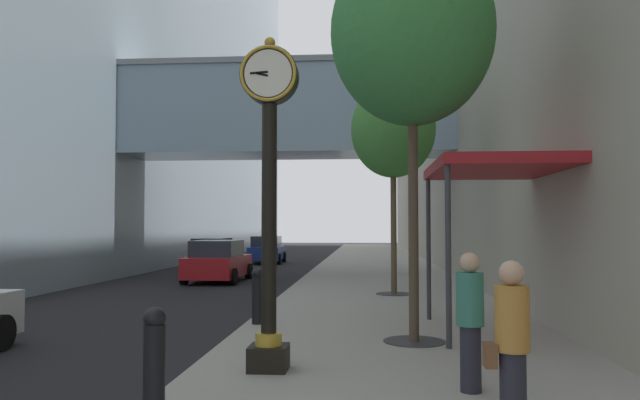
{
  "coord_description": "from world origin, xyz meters",
  "views": [
    {
      "loc": [
        2.57,
        -1.03,
        2.18
      ],
      "look_at": [
        0.94,
        20.43,
        3.15
      ],
      "focal_mm": 33.84,
      "sensor_mm": 36.0,
      "label": 1
    }
  ],
  "objects_px": {
    "bollard_fourth": "(257,295)",
    "car_blue_trailing": "(267,250)",
    "car_silver_mid": "(213,254)",
    "street_tree_near": "(412,33)",
    "street_clock": "(269,185)",
    "bollard_second": "(154,359)",
    "pedestrian_walking": "(512,342)",
    "car_red_far": "(218,262)",
    "pedestrian_by_clock": "(470,317)",
    "street_tree_mid_near": "(393,130)"
  },
  "relations": [
    {
      "from": "bollard_fourth",
      "to": "car_blue_trailing",
      "type": "height_order",
      "value": "car_blue_trailing"
    },
    {
      "from": "car_silver_mid",
      "to": "car_blue_trailing",
      "type": "height_order",
      "value": "car_blue_trailing"
    },
    {
      "from": "street_tree_near",
      "to": "street_clock",
      "type": "bearing_deg",
      "value": -134.22
    },
    {
      "from": "street_tree_near",
      "to": "bollard_second",
      "type": "bearing_deg",
      "value": -124.96
    },
    {
      "from": "street_clock",
      "to": "bollard_fourth",
      "type": "bearing_deg",
      "value": 102.45
    },
    {
      "from": "pedestrian_walking",
      "to": "car_silver_mid",
      "type": "distance_m",
      "value": 26.37
    },
    {
      "from": "pedestrian_walking",
      "to": "car_blue_trailing",
      "type": "xyz_separation_m",
      "value": [
        -7.4,
        29.9,
        -0.25
      ]
    },
    {
      "from": "bollard_fourth",
      "to": "car_silver_mid",
      "type": "bearing_deg",
      "value": 107.22
    },
    {
      "from": "street_tree_near",
      "to": "bollard_fourth",
      "type": "bearing_deg",
      "value": 150.98
    },
    {
      "from": "car_silver_mid",
      "to": "car_red_far",
      "type": "distance_m",
      "value": 7.35
    },
    {
      "from": "pedestrian_walking",
      "to": "pedestrian_by_clock",
      "type": "height_order",
      "value": "pedestrian_by_clock"
    },
    {
      "from": "pedestrian_by_clock",
      "to": "street_tree_near",
      "type": "bearing_deg",
      "value": 97.73
    },
    {
      "from": "bollard_second",
      "to": "car_blue_trailing",
      "type": "xyz_separation_m",
      "value": [
        -3.67,
        29.65,
        0.04
      ]
    },
    {
      "from": "street_tree_mid_near",
      "to": "pedestrian_by_clock",
      "type": "distance_m",
      "value": 11.62
    },
    {
      "from": "bollard_fourth",
      "to": "pedestrian_walking",
      "type": "distance_m",
      "value": 7.48
    },
    {
      "from": "pedestrian_by_clock",
      "to": "car_blue_trailing",
      "type": "distance_m",
      "value": 29.31
    },
    {
      "from": "street_clock",
      "to": "car_blue_trailing",
      "type": "xyz_separation_m",
      "value": [
        -4.57,
        27.47,
        -2.0
      ]
    },
    {
      "from": "pedestrian_by_clock",
      "to": "street_clock",
      "type": "bearing_deg",
      "value": 160.88
    },
    {
      "from": "pedestrian_walking",
      "to": "pedestrian_by_clock",
      "type": "bearing_deg",
      "value": 95.69
    },
    {
      "from": "bollard_fourth",
      "to": "car_red_far",
      "type": "relative_size",
      "value": 0.28
    },
    {
      "from": "pedestrian_by_clock",
      "to": "car_blue_trailing",
      "type": "xyz_separation_m",
      "value": [
        -7.25,
        28.4,
        -0.26
      ]
    },
    {
      "from": "street_tree_mid_near",
      "to": "car_red_far",
      "type": "bearing_deg",
      "value": 142.26
    },
    {
      "from": "pedestrian_walking",
      "to": "car_red_far",
      "type": "height_order",
      "value": "pedestrian_walking"
    },
    {
      "from": "bollard_second",
      "to": "street_tree_near",
      "type": "distance_m",
      "value": 7.38
    },
    {
      "from": "car_silver_mid",
      "to": "car_blue_trailing",
      "type": "relative_size",
      "value": 0.98
    },
    {
      "from": "street_clock",
      "to": "car_blue_trailing",
      "type": "distance_m",
      "value": 27.92
    },
    {
      "from": "bollard_second",
      "to": "car_red_far",
      "type": "height_order",
      "value": "car_red_far"
    },
    {
      "from": "pedestrian_walking",
      "to": "car_blue_trailing",
      "type": "bearing_deg",
      "value": 103.9
    },
    {
      "from": "bollard_second",
      "to": "pedestrian_by_clock",
      "type": "xyz_separation_m",
      "value": [
        3.58,
        1.25,
        0.3
      ]
    },
    {
      "from": "street_clock",
      "to": "pedestrian_walking",
      "type": "distance_m",
      "value": 4.12
    },
    {
      "from": "bollard_fourth",
      "to": "street_tree_mid_near",
      "type": "relative_size",
      "value": 0.18
    },
    {
      "from": "car_silver_mid",
      "to": "bollard_fourth",
      "type": "bearing_deg",
      "value": -72.78
    },
    {
      "from": "car_silver_mid",
      "to": "car_red_far",
      "type": "xyz_separation_m",
      "value": [
        2.03,
        -7.07,
        0.02
      ]
    },
    {
      "from": "bollard_second",
      "to": "car_silver_mid",
      "type": "xyz_separation_m",
      "value": [
        -5.63,
        24.4,
        0.02
      ]
    },
    {
      "from": "car_silver_mid",
      "to": "car_red_far",
      "type": "relative_size",
      "value": 0.97
    },
    {
      "from": "bollard_fourth",
      "to": "pedestrian_walking",
      "type": "relative_size",
      "value": 0.69
    },
    {
      "from": "bollard_fourth",
      "to": "street_tree_near",
      "type": "xyz_separation_m",
      "value": [
        3.14,
        -1.74,
        4.95
      ]
    },
    {
      "from": "street_tree_mid_near",
      "to": "car_red_far",
      "type": "distance_m",
      "value": 9.58
    },
    {
      "from": "bollard_fourth",
      "to": "car_silver_mid",
      "type": "xyz_separation_m",
      "value": [
        -5.63,
        18.17,
        0.02
      ]
    },
    {
      "from": "street_tree_near",
      "to": "street_tree_mid_near",
      "type": "relative_size",
      "value": 1.11
    },
    {
      "from": "pedestrian_by_clock",
      "to": "car_silver_mid",
      "type": "xyz_separation_m",
      "value": [
        -9.21,
        23.15,
        -0.28
      ]
    },
    {
      "from": "car_red_far",
      "to": "car_blue_trailing",
      "type": "relative_size",
      "value": 1.01
    },
    {
      "from": "bollard_second",
      "to": "street_tree_mid_near",
      "type": "relative_size",
      "value": 0.18
    },
    {
      "from": "street_clock",
      "to": "bollard_second",
      "type": "distance_m",
      "value": 3.11
    },
    {
      "from": "street_clock",
      "to": "pedestrian_by_clock",
      "type": "distance_m",
      "value": 3.33
    },
    {
      "from": "street_tree_mid_near",
      "to": "car_red_far",
      "type": "relative_size",
      "value": 1.57
    },
    {
      "from": "street_clock",
      "to": "car_red_far",
      "type": "xyz_separation_m",
      "value": [
        -4.5,
        15.15,
        -1.99
      ]
    },
    {
      "from": "street_tree_near",
      "to": "car_blue_trailing",
      "type": "distance_m",
      "value": 26.53
    },
    {
      "from": "pedestrian_walking",
      "to": "car_silver_mid",
      "type": "bearing_deg",
      "value": 110.79
    },
    {
      "from": "bollard_second",
      "to": "bollard_fourth",
      "type": "bearing_deg",
      "value": 90.0
    }
  ]
}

